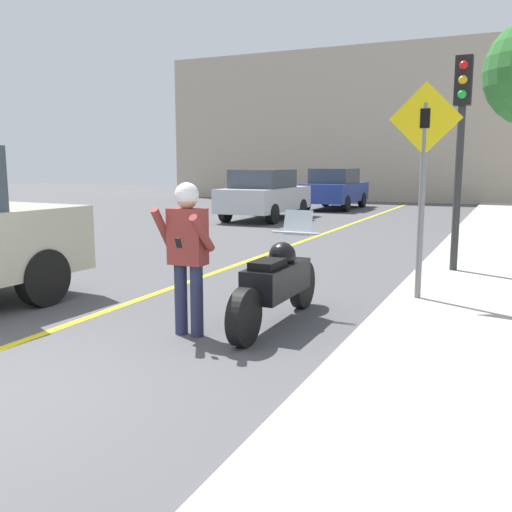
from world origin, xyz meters
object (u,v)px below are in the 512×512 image
object	(u,v)px
crossing_sign	(423,171)
parked_car_blue	(335,188)
person_biker	(187,244)
traffic_light	(461,123)
parked_car_silver	(265,194)
motorcycle	(277,282)

from	to	relation	value
crossing_sign	parked_car_blue	world-z (taller)	crossing_sign
person_biker	traffic_light	size ratio (longest dim) A/B	0.49
person_biker	parked_car_silver	distance (m)	13.26
person_biker	traffic_light	distance (m)	5.41
crossing_sign	parked_car_silver	size ratio (longest dim) A/B	0.66
motorcycle	parked_car_blue	bearing A→B (deg)	104.59
motorcycle	parked_car_silver	xyz separation A→B (m)	(-5.27, 11.65, 0.35)
traffic_light	parked_car_silver	world-z (taller)	traffic_light
crossing_sign	traffic_light	world-z (taller)	traffic_light
motorcycle	parked_car_blue	xyz separation A→B (m)	(-4.48, 17.21, 0.35)
motorcycle	parked_car_blue	world-z (taller)	parked_car_blue
person_biker	parked_car_blue	xyz separation A→B (m)	(-3.76, 18.01, -0.16)
person_biker	traffic_light	xyz separation A→B (m)	(2.29, 4.66, 1.49)
motorcycle	parked_car_blue	size ratio (longest dim) A/B	0.56
crossing_sign	parked_car_blue	size ratio (longest dim) A/B	0.66
crossing_sign	parked_car_blue	distance (m)	16.71
motorcycle	parked_car_silver	distance (m)	12.79
crossing_sign	traffic_light	xyz separation A→B (m)	(0.22, 2.29, 0.73)
crossing_sign	traffic_light	distance (m)	2.41
crossing_sign	parked_car_silver	bearing A→B (deg)	123.33
motorcycle	person_biker	world-z (taller)	person_biker
parked_car_silver	parked_car_blue	xyz separation A→B (m)	(0.79, 5.56, 0.00)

